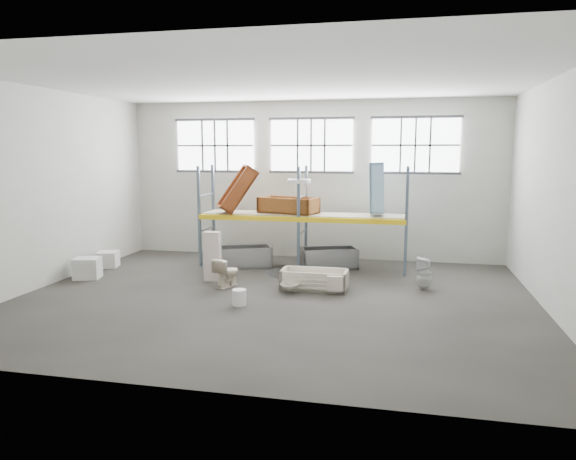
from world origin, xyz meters
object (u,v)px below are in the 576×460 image
(toilet_beige, at_px, (227,272))
(cistern_tall, at_px, (212,256))
(toilet_white, at_px, (424,273))
(steel_tub_left, at_px, (243,257))
(bathtub_beige, at_px, (314,279))
(steel_tub_right, at_px, (329,258))
(bucket, at_px, (239,297))
(blue_tub_upright, at_px, (377,188))
(rust_tub_flat, at_px, (288,206))
(carton_near, at_px, (87,268))

(toilet_beige, height_order, cistern_tall, cistern_tall)
(toilet_white, distance_m, steel_tub_left, 5.41)
(cistern_tall, bearing_deg, bathtub_beige, -10.47)
(steel_tub_right, bearing_deg, bucket, -108.52)
(bathtub_beige, relative_size, blue_tub_upright, 1.16)
(rust_tub_flat, height_order, blue_tub_upright, blue_tub_upright)
(toilet_beige, bearing_deg, blue_tub_upright, -120.98)
(steel_tub_right, xyz_separation_m, bucket, (-1.43, -4.27, -0.12))
(toilet_beige, distance_m, bucket, 1.73)
(toilet_beige, relative_size, cistern_tall, 0.57)
(toilet_white, distance_m, rust_tub_flat, 4.62)
(toilet_white, bearing_deg, carton_near, -78.74)
(steel_tub_right, bearing_deg, blue_tub_upright, -1.18)
(steel_tub_right, bearing_deg, cistern_tall, -141.75)
(rust_tub_flat, bearing_deg, steel_tub_left, -159.60)
(toilet_beige, xyz_separation_m, steel_tub_right, (2.24, 2.74, -0.07))
(toilet_beige, height_order, steel_tub_right, toilet_beige)
(bucket, bearing_deg, toilet_beige, 118.00)
(cistern_tall, height_order, carton_near, cistern_tall)
(bucket, bearing_deg, bathtub_beige, 51.32)
(rust_tub_flat, height_order, carton_near, rust_tub_flat)
(cistern_tall, xyz_separation_m, steel_tub_left, (0.30, 1.81, -0.35))
(steel_tub_left, bearing_deg, cistern_tall, -99.29)
(bathtub_beige, relative_size, rust_tub_flat, 0.96)
(toilet_white, distance_m, bucket, 4.71)
(bathtub_beige, distance_m, toilet_white, 2.74)
(toilet_beige, distance_m, steel_tub_right, 3.54)
(toilet_beige, relative_size, steel_tub_left, 0.45)
(toilet_white, distance_m, blue_tub_upright, 3.07)
(toilet_white, bearing_deg, blue_tub_upright, -139.21)
(blue_tub_upright, xyz_separation_m, carton_near, (-7.57, -2.69, -2.11))
(bathtub_beige, distance_m, steel_tub_right, 2.50)
(toilet_beige, distance_m, cistern_tall, 0.83)
(carton_near, bearing_deg, cistern_tall, 8.28)
(carton_near, bearing_deg, bucket, -17.91)
(carton_near, bearing_deg, steel_tub_right, 23.58)
(toilet_beige, height_order, toilet_white, toilet_white)
(bathtub_beige, height_order, steel_tub_left, steel_tub_left)
(cistern_tall, bearing_deg, rust_tub_flat, 50.78)
(bathtub_beige, bearing_deg, steel_tub_right, 90.02)
(toilet_white, xyz_separation_m, rust_tub_flat, (-3.91, 2.02, 1.41))
(bathtub_beige, height_order, toilet_beige, toilet_beige)
(blue_tub_upright, distance_m, bucket, 5.53)
(carton_near, bearing_deg, steel_tub_left, 31.90)
(rust_tub_flat, relative_size, bucket, 4.79)
(blue_tub_upright, bearing_deg, carton_near, -160.44)
(bathtub_beige, relative_size, bucket, 4.59)
(bathtub_beige, distance_m, cistern_tall, 2.84)
(blue_tub_upright, relative_size, carton_near, 2.19)
(bathtub_beige, relative_size, cistern_tall, 1.26)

